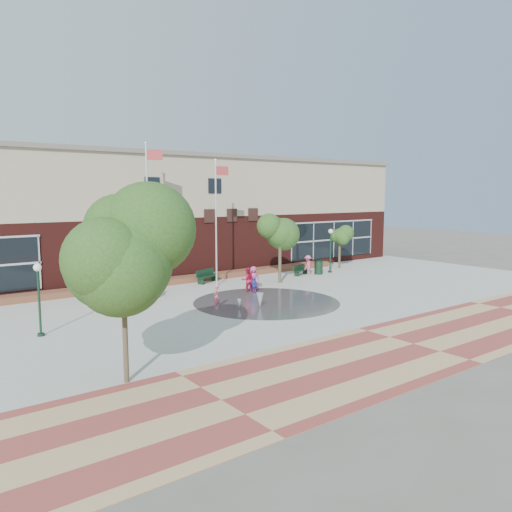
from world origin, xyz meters
TOP-DOWN VIEW (x-y plane):
  - ground at (0.00, 0.00)m, footprint 120.00×120.00m
  - plaza_concrete at (0.00, 4.00)m, footprint 46.00×18.00m
  - paver_band at (0.00, -7.00)m, footprint 46.00×6.00m
  - splash_pad at (0.00, 3.00)m, footprint 8.40×8.40m
  - library_building at (0.00, 17.48)m, footprint 44.40×10.40m
  - flower_bed at (0.00, 11.60)m, footprint 26.00×1.20m
  - flagpole_left at (-3.77, 10.42)m, footprint 1.03×0.52m
  - flagpole_right at (0.53, 9.11)m, footprint 1.05×0.18m
  - lamp_left at (-12.15, 3.51)m, footprint 0.34×0.34m
  - lamp_right at (10.72, 8.57)m, footprint 0.37×0.37m
  - bench_left at (-5.01, 8.37)m, footprint 1.85×0.98m
  - bench_mid at (0.56, 10.44)m, footprint 1.99×1.19m
  - bench_right at (7.99, 8.97)m, footprint 1.62×0.90m
  - trash_can at (9.41, 8.51)m, footprint 0.69×0.69m
  - tree_big_left at (-11.24, -3.89)m, footprint 4.03×4.03m
  - tree_mid at (4.65, 7.44)m, footprint 3.08×3.08m
  - tree_small_right at (13.00, 9.77)m, footprint 2.11×2.11m
  - water_jet_a at (-1.10, 2.15)m, footprint 0.41×0.41m
  - water_jet_b at (-2.15, 2.63)m, footprint 0.22×0.22m
  - child_splash at (-3.18, 3.34)m, footprint 0.58×0.57m
  - adult_red at (0.83, 6.03)m, footprint 0.92×0.80m
  - adult_pink at (1.52, 6.31)m, footprint 0.91×0.76m
  - child_blue at (0.99, 5.48)m, footprint 0.61×0.54m
  - person_bench at (8.43, 8.67)m, footprint 1.15×0.94m

SIDE VIEW (x-z plane):
  - ground at x=0.00m, z-range 0.00..0.00m
  - flower_bed at x=0.00m, z-range -0.20..0.20m
  - water_jet_a at x=-1.10m, z-range -0.40..0.40m
  - water_jet_b at x=-2.15m, z-range -0.25..0.25m
  - plaza_concrete at x=0.00m, z-range 0.00..0.01m
  - paver_band at x=0.00m, z-range 0.00..0.01m
  - splash_pad at x=0.00m, z-range 0.00..0.01m
  - bench_right at x=7.99m, z-range -0.14..0.65m
  - bench_left at x=-5.01m, z-range -0.16..0.74m
  - bench_mid at x=0.56m, z-range -0.17..0.80m
  - child_blue at x=0.99m, z-range 0.00..0.99m
  - trash_can at x=9.41m, z-range 0.01..1.13m
  - child_splash at x=-3.18m, z-range 0.00..1.35m
  - person_bench at x=8.43m, z-range 0.00..1.55m
  - adult_pink at x=1.52m, z-range 0.00..1.59m
  - adult_red at x=0.83m, z-range 0.00..1.61m
  - lamp_left at x=-12.15m, z-range 0.39..3.63m
  - lamp_right at x=10.72m, z-range 0.42..3.90m
  - tree_small_right at x=13.00m, z-range 0.83..4.43m
  - tree_mid at x=4.65m, z-range 1.18..6.38m
  - tree_big_left at x=-11.24m, z-range 1.38..7.83m
  - library_building at x=0.00m, z-range 0.04..9.24m
  - flagpole_right at x=0.53m, z-range 0.50..9.02m
  - flagpole_left at x=-3.77m, z-range 0.54..10.01m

